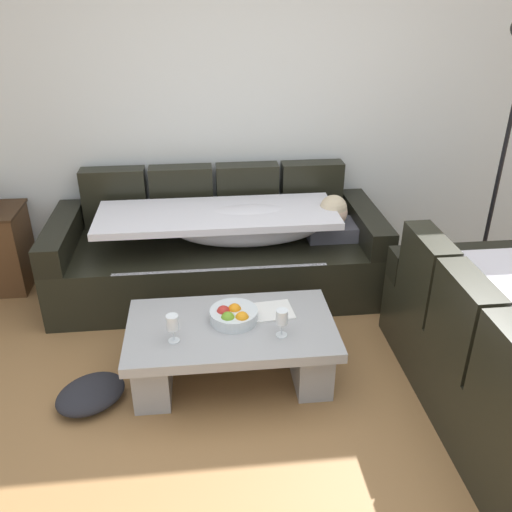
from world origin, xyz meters
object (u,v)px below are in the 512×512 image
at_px(fruit_bowl, 233,315).
at_px(open_magazine, 269,311).
at_px(coffee_table, 232,345).
at_px(floor_lamp, 502,143).
at_px(crumpled_garment, 91,394).
at_px(couch_along_wall, 223,250).
at_px(wine_glass_near_right, 282,318).
at_px(wine_glass_near_left, 173,324).

xyz_separation_m(fruit_bowl, open_magazine, (0.22, 0.08, -0.04)).
relative_size(coffee_table, floor_lamp, 0.62).
bearing_deg(floor_lamp, crumpled_garment, -158.41).
bearing_deg(open_magazine, couch_along_wall, 97.71).
height_order(wine_glass_near_right, open_magazine, wine_glass_near_right).
bearing_deg(wine_glass_near_right, floor_lamp, 32.71).
bearing_deg(coffee_table, wine_glass_near_left, -159.58).
bearing_deg(crumpled_garment, couch_along_wall, 55.55).
distance_m(couch_along_wall, wine_glass_near_right, 1.24).
xyz_separation_m(coffee_table, wine_glass_near_right, (0.27, -0.13, 0.26)).
bearing_deg(open_magazine, wine_glass_near_left, -162.88).
xyz_separation_m(couch_along_wall, coffee_table, (-0.01, -1.07, -0.09)).
relative_size(coffee_table, open_magazine, 4.29).
bearing_deg(couch_along_wall, crumpled_garment, -124.45).
bearing_deg(wine_glass_near_right, crumpled_garment, -179.89).
xyz_separation_m(wine_glass_near_right, crumpled_garment, (-1.09, -0.00, -0.44)).
bearing_deg(fruit_bowl, floor_lamp, 25.40).
bearing_deg(wine_glass_near_left, wine_glass_near_right, -0.98).
height_order(couch_along_wall, open_magazine, couch_along_wall).
xyz_separation_m(wine_glass_near_left, open_magazine, (0.56, 0.23, -0.11)).
height_order(wine_glass_near_left, open_magazine, wine_glass_near_left).
distance_m(wine_glass_near_left, crumpled_garment, 0.66).
distance_m(wine_glass_near_left, floor_lamp, 2.65).
relative_size(coffee_table, wine_glass_near_left, 7.23).
relative_size(couch_along_wall, wine_glass_near_left, 14.54).
bearing_deg(floor_lamp, fruit_bowl, -154.60).
bearing_deg(wine_glass_near_left, coffee_table, 20.42).
height_order(wine_glass_near_left, floor_lamp, floor_lamp).
bearing_deg(crumpled_garment, open_magazine, 13.17).
relative_size(wine_glass_near_left, open_magazine, 0.59).
relative_size(fruit_bowl, floor_lamp, 0.14).
xyz_separation_m(wine_glass_near_left, crumpled_garment, (-0.49, -0.01, -0.44)).
relative_size(coffee_table, fruit_bowl, 4.29).
bearing_deg(wine_glass_near_left, floor_lamp, 25.35).
bearing_deg(wine_glass_near_left, couch_along_wall, 74.35).
bearing_deg(wine_glass_near_left, open_magazine, 22.67).
height_order(couch_along_wall, coffee_table, couch_along_wall).
distance_m(couch_along_wall, fruit_bowl, 1.03).
xyz_separation_m(fruit_bowl, wine_glass_near_left, (-0.34, -0.16, 0.07)).
distance_m(couch_along_wall, open_magazine, 0.98).
bearing_deg(crumpled_garment, wine_glass_near_right, 0.11).
xyz_separation_m(fruit_bowl, crumpled_garment, (-0.83, -0.17, -0.36)).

